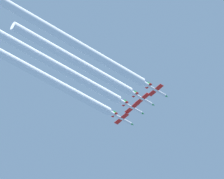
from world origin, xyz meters
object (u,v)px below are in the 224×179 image
at_px(jet_inner_left, 134,108).
at_px(jet_inner_right, 157,91).
at_px(jet_center, 144,99).
at_px(jet_far_left, 123,119).

distance_m(jet_inner_left, jet_inner_right, 16.35).
bearing_deg(jet_inner_left, jet_center, -0.89).
bearing_deg(jet_far_left, jet_inner_left, -3.08).
bearing_deg(jet_center, jet_far_left, 177.95).
bearing_deg(jet_inner_right, jet_inner_left, -177.64).
distance_m(jet_inner_left, jet_center, 7.68).
xyz_separation_m(jet_far_left, jet_inner_right, (24.99, 0.21, 0.12)).
height_order(jet_far_left, jet_inner_left, jet_inner_left).
height_order(jet_far_left, jet_center, jet_center).
xyz_separation_m(jet_inner_left, jet_center, (7.68, -0.12, -0.02)).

